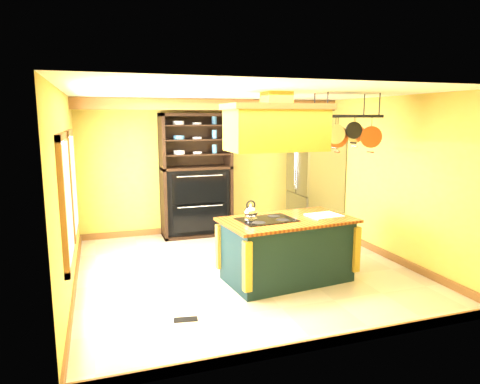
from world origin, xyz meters
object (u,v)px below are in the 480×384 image
pot_rack (347,125)px  refrigerator (314,188)px  hutch (196,189)px  kitchen_island (287,249)px  range_hood (276,126)px

pot_rack → refrigerator: pot_rack is taller
pot_rack → hutch: 3.54m
kitchen_island → pot_rack: size_ratio=1.94×
kitchen_island → pot_rack: 2.00m
range_hood → refrigerator: bearing=50.6°
kitchen_island → pot_rack: bearing=-6.3°
range_hood → hutch: bearing=100.1°
pot_rack → hutch: size_ratio=0.42×
hutch → kitchen_island: bearing=-76.1°
kitchen_island → range_hood: size_ratio=1.42×
pot_rack → hutch: (-1.62, 2.85, -1.32)m
refrigerator → hutch: (-2.32, 0.64, 0.00)m
range_hood → pot_rack: (1.11, -0.00, 0.01)m
kitchen_island → refrigerator: (1.62, 2.21, 0.46)m
pot_rack → range_hood: bearing=180.0°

